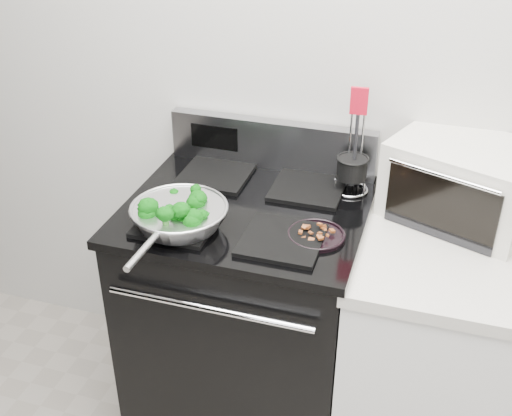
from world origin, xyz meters
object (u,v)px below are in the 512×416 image
at_px(bacon_plate, 316,232).
at_px(utensil_holder, 352,173).
at_px(gas_range, 247,314).
at_px(skillet, 179,215).
at_px(toaster_oven, 464,181).

height_order(bacon_plate, utensil_holder, utensil_holder).
bearing_deg(gas_range, bacon_plate, -24.16).
distance_m(gas_range, bacon_plate, 0.56).
bearing_deg(utensil_holder, skillet, -143.52).
xyz_separation_m(gas_range, utensil_holder, (0.31, 0.20, 0.53)).
relative_size(gas_range, utensil_holder, 2.99).
distance_m(utensil_holder, toaster_oven, 0.36).
height_order(utensil_holder, toaster_oven, utensil_holder).
xyz_separation_m(gas_range, toaster_oven, (0.67, 0.20, 0.56)).
bearing_deg(skillet, gas_range, 53.50).
xyz_separation_m(gas_range, skillet, (-0.15, -0.20, 0.51)).
height_order(gas_range, utensil_holder, utensil_holder).
xyz_separation_m(skillet, utensil_holder, (0.46, 0.40, 0.02)).
distance_m(gas_range, toaster_oven, 0.90).
xyz_separation_m(bacon_plate, utensil_holder, (0.05, 0.32, 0.05)).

